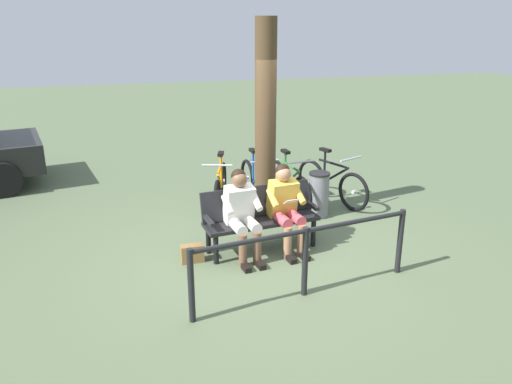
{
  "coord_description": "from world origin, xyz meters",
  "views": [
    {
      "loc": [
        1.74,
        5.94,
        3.06
      ],
      "look_at": [
        -0.01,
        -0.49,
        0.75
      ],
      "focal_mm": 35.16,
      "sensor_mm": 36.0,
      "label": 1
    }
  ],
  "objects_px": {
    "bicycle_orange": "(257,184)",
    "bicycle_green": "(220,188)",
    "litter_bin": "(319,194)",
    "person_reading": "(286,204)",
    "tree_trunk": "(265,124)",
    "bicycle_blue": "(331,183)",
    "bicycle_silver": "(289,185)",
    "bench": "(259,214)",
    "handbag": "(192,253)",
    "person_companion": "(242,210)"
  },
  "relations": [
    {
      "from": "bicycle_orange",
      "to": "bicycle_green",
      "type": "height_order",
      "value": "same"
    },
    {
      "from": "litter_bin",
      "to": "person_reading",
      "type": "bearing_deg",
      "value": 48.43
    },
    {
      "from": "tree_trunk",
      "to": "bicycle_blue",
      "type": "xyz_separation_m",
      "value": [
        -1.32,
        -0.41,
        -1.19
      ]
    },
    {
      "from": "bicycle_blue",
      "to": "bicycle_green",
      "type": "bearing_deg",
      "value": -118.71
    },
    {
      "from": "person_reading",
      "to": "bicycle_silver",
      "type": "bearing_deg",
      "value": -117.58
    },
    {
      "from": "bench",
      "to": "bicycle_green",
      "type": "bearing_deg",
      "value": -89.22
    },
    {
      "from": "handbag",
      "to": "bicycle_orange",
      "type": "distance_m",
      "value": 2.37
    },
    {
      "from": "person_reading",
      "to": "handbag",
      "type": "xyz_separation_m",
      "value": [
        1.31,
        0.08,
        -0.54
      ]
    },
    {
      "from": "bench",
      "to": "person_reading",
      "type": "xyz_separation_m",
      "value": [
        -0.34,
        0.12,
        0.16
      ]
    },
    {
      "from": "person_reading",
      "to": "bicycle_blue",
      "type": "relative_size",
      "value": 0.76
    },
    {
      "from": "bench",
      "to": "bicycle_orange",
      "type": "height_order",
      "value": "bicycle_orange"
    },
    {
      "from": "person_reading",
      "to": "handbag",
      "type": "distance_m",
      "value": 1.43
    },
    {
      "from": "person_reading",
      "to": "bicycle_orange",
      "type": "distance_m",
      "value": 1.85
    },
    {
      "from": "bicycle_blue",
      "to": "bicycle_green",
      "type": "xyz_separation_m",
      "value": [
        1.92,
        -0.21,
        0.0
      ]
    },
    {
      "from": "bicycle_silver",
      "to": "handbag",
      "type": "bearing_deg",
      "value": -54.3
    },
    {
      "from": "person_companion",
      "to": "handbag",
      "type": "xyz_separation_m",
      "value": [
        0.68,
        -0.0,
        -0.54
      ]
    },
    {
      "from": "person_companion",
      "to": "bicycle_orange",
      "type": "height_order",
      "value": "person_companion"
    },
    {
      "from": "handbag",
      "to": "bicycle_silver",
      "type": "xyz_separation_m",
      "value": [
        -1.93,
        -1.7,
        0.24
      ]
    },
    {
      "from": "bicycle_blue",
      "to": "bicycle_silver",
      "type": "height_order",
      "value": "same"
    },
    {
      "from": "bicycle_blue",
      "to": "bicycle_silver",
      "type": "relative_size",
      "value": 0.94
    },
    {
      "from": "bicycle_blue",
      "to": "litter_bin",
      "type": "bearing_deg",
      "value": -62.82
    },
    {
      "from": "bench",
      "to": "bicycle_green",
      "type": "relative_size",
      "value": 1.01
    },
    {
      "from": "person_reading",
      "to": "person_companion",
      "type": "bearing_deg",
      "value": -0.05
    },
    {
      "from": "litter_bin",
      "to": "bicycle_green",
      "type": "relative_size",
      "value": 0.45
    },
    {
      "from": "tree_trunk",
      "to": "bicycle_green",
      "type": "distance_m",
      "value": 1.47
    },
    {
      "from": "bench",
      "to": "litter_bin",
      "type": "height_order",
      "value": "bench"
    },
    {
      "from": "bench",
      "to": "bicycle_silver",
      "type": "relative_size",
      "value": 0.98
    },
    {
      "from": "bicycle_orange",
      "to": "handbag",
      "type": "bearing_deg",
      "value": -40.45
    },
    {
      "from": "bicycle_orange",
      "to": "bicycle_green",
      "type": "xyz_separation_m",
      "value": [
        0.65,
        0.05,
        0.0
      ]
    },
    {
      "from": "tree_trunk",
      "to": "bicycle_orange",
      "type": "relative_size",
      "value": 1.84
    },
    {
      "from": "tree_trunk",
      "to": "bicycle_blue",
      "type": "distance_m",
      "value": 1.83
    },
    {
      "from": "handbag",
      "to": "litter_bin",
      "type": "relative_size",
      "value": 0.41
    },
    {
      "from": "tree_trunk",
      "to": "litter_bin",
      "type": "relative_size",
      "value": 4.23
    },
    {
      "from": "bicycle_green",
      "to": "person_companion",
      "type": "bearing_deg",
      "value": 14.59
    },
    {
      "from": "person_companion",
      "to": "handbag",
      "type": "relative_size",
      "value": 4.0
    },
    {
      "from": "bench",
      "to": "bicycle_orange",
      "type": "relative_size",
      "value": 0.98
    },
    {
      "from": "person_companion",
      "to": "bicycle_blue",
      "type": "height_order",
      "value": "person_companion"
    },
    {
      "from": "handbag",
      "to": "litter_bin",
      "type": "distance_m",
      "value": 2.5
    },
    {
      "from": "bicycle_blue",
      "to": "bicycle_orange",
      "type": "distance_m",
      "value": 1.31
    },
    {
      "from": "tree_trunk",
      "to": "bicycle_silver",
      "type": "xyz_separation_m",
      "value": [
        -0.57,
        -0.48,
        -1.19
      ]
    },
    {
      "from": "person_reading",
      "to": "bicycle_blue",
      "type": "xyz_separation_m",
      "value": [
        -1.36,
        -1.56,
        -0.31
      ]
    },
    {
      "from": "person_reading",
      "to": "litter_bin",
      "type": "bearing_deg",
      "value": -138.49
    },
    {
      "from": "bicycle_blue",
      "to": "bicycle_green",
      "type": "height_order",
      "value": "same"
    },
    {
      "from": "litter_bin",
      "to": "bicycle_blue",
      "type": "bearing_deg",
      "value": -130.47
    },
    {
      "from": "litter_bin",
      "to": "bicycle_green",
      "type": "xyz_separation_m",
      "value": [
        1.47,
        -0.74,
        -0.01
      ]
    },
    {
      "from": "bicycle_silver",
      "to": "person_companion",
      "type": "bearing_deg",
      "value": -41.98
    },
    {
      "from": "litter_bin",
      "to": "bench",
      "type": "bearing_deg",
      "value": 35.97
    },
    {
      "from": "person_companion",
      "to": "bench",
      "type": "bearing_deg",
      "value": -153.06
    },
    {
      "from": "bench",
      "to": "bicycle_blue",
      "type": "distance_m",
      "value": 2.23
    },
    {
      "from": "person_reading",
      "to": "tree_trunk",
      "type": "xyz_separation_m",
      "value": [
        -0.04,
        -1.15,
        0.88
      ]
    }
  ]
}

